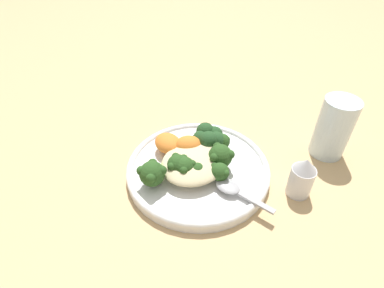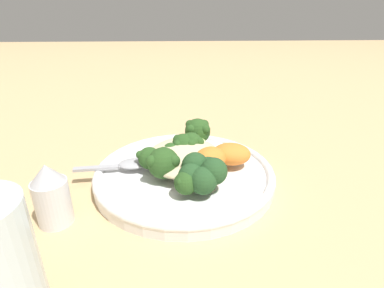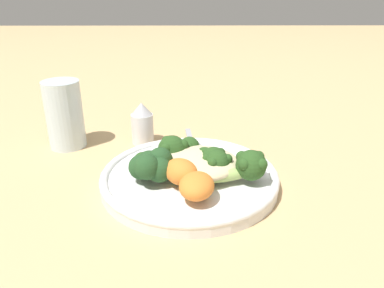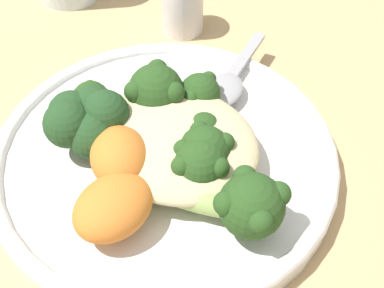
{
  "view_description": "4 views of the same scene",
  "coord_description": "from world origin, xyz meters",
  "views": [
    {
      "loc": [
        -0.28,
        -0.26,
        0.39
      ],
      "look_at": [
        0.0,
        0.02,
        0.06
      ],
      "focal_mm": 28.0,
      "sensor_mm": 36.0,
      "label": 1
    },
    {
      "loc": [
        0.37,
        -0.01,
        0.23
      ],
      "look_at": [
        -0.0,
        0.01,
        0.06
      ],
      "focal_mm": 28.0,
      "sensor_mm": 36.0,
      "label": 2
    },
    {
      "loc": [
        -0.0,
        0.47,
        0.27
      ],
      "look_at": [
        -0.01,
        -0.0,
        0.06
      ],
      "focal_mm": 35.0,
      "sensor_mm": 36.0,
      "label": 3
    },
    {
      "loc": [
        -0.15,
        0.2,
        0.31
      ],
      "look_at": [
        -0.02,
        -0.01,
        0.03
      ],
      "focal_mm": 50.0,
      "sensor_mm": 36.0,
      "label": 4
    }
  ],
  "objects": [
    {
      "name": "salt_shaker",
      "position": [
        0.08,
        -0.15,
        0.04
      ],
      "size": [
        0.04,
        0.04,
        0.08
      ],
      "color": "silver",
      "rests_on": "ground_plane"
    },
    {
      "name": "broccoli_stalk_4",
      "position": [
        0.0,
        -0.03,
        0.03
      ],
      "size": [
        0.03,
        0.12,
        0.03
      ],
      "rotation": [
        0.0,
        0.0,
        4.78
      ],
      "color": "#9EBC66",
      "rests_on": "plate"
    },
    {
      "name": "broccoli_stalk_2",
      "position": [
        -0.03,
        0.0,
        0.04
      ],
      "size": [
        0.07,
        0.07,
        0.04
      ],
      "rotation": [
        0.0,
        0.0,
        4.03
      ],
      "color": "#9EBC66",
      "rests_on": "plate"
    },
    {
      "name": "sweet_potato_chunk_1",
      "position": [
        0.01,
        0.03,
        0.04
      ],
      "size": [
        0.06,
        0.06,
        0.03
      ],
      "primitive_type": "ellipsoid",
      "rotation": [
        0.0,
        0.0,
        5.49
      ],
      "color": "orange",
      "rests_on": "plate"
    },
    {
      "name": "kale_tuft",
      "position": [
        0.05,
        0.02,
        0.04
      ],
      "size": [
        0.06,
        0.06,
        0.04
      ],
      "color": "#234723",
      "rests_on": "plate"
    },
    {
      "name": "broccoli_stalk_0",
      "position": [
        -0.07,
        0.03,
        0.04
      ],
      "size": [
        0.12,
        0.05,
        0.04
      ],
      "rotation": [
        0.0,
        0.0,
        3.32
      ],
      "color": "#9EBC66",
      "rests_on": "plate"
    },
    {
      "name": "plate",
      "position": [
        -0.0,
        0.0,
        0.01
      ],
      "size": [
        0.25,
        0.25,
        0.02
      ],
      "color": "white",
      "rests_on": "ground_plane"
    },
    {
      "name": "sweet_potato_chunk_0",
      "position": [
        -0.01,
        0.07,
        0.04
      ],
      "size": [
        0.05,
        0.06,
        0.03
      ],
      "primitive_type": "ellipsoid",
      "rotation": [
        0.0,
        0.0,
        4.58
      ],
      "color": "orange",
      "rests_on": "plate"
    },
    {
      "name": "broccoli_stalk_6",
      "position": [
        0.04,
        0.01,
        0.03
      ],
      "size": [
        0.1,
        0.07,
        0.03
      ],
      "rotation": [
        0.0,
        0.0,
        5.81
      ],
      "color": "#9EBC66",
      "rests_on": "plate"
    },
    {
      "name": "water_glass",
      "position": [
        0.22,
        -0.14,
        0.06
      ],
      "size": [
        0.06,
        0.06,
        0.12
      ],
      "primitive_type": "cylinder",
      "color": "silver",
      "rests_on": "ground_plane"
    },
    {
      "name": "quinoa_mound",
      "position": [
        -0.01,
        0.0,
        0.04
      ],
      "size": [
        0.12,
        0.11,
        0.03
      ],
      "primitive_type": "ellipsoid",
      "color": "beige",
      "rests_on": "plate"
    },
    {
      "name": "ground_plane",
      "position": [
        0.0,
        0.0,
        0.0
      ],
      "size": [
        4.0,
        4.0,
        0.0
      ],
      "primitive_type": "plane",
      "color": "tan"
    },
    {
      "name": "spoon",
      "position": [
        -0.01,
        -0.08,
        0.03
      ],
      "size": [
        0.03,
        0.11,
        0.01
      ],
      "rotation": [
        0.0,
        0.0,
        4.81
      ],
      "color": "#A3A3A8",
      "rests_on": "plate"
    },
    {
      "name": "broccoli_stalk_5",
      "position": [
        0.02,
        -0.02,
        0.04
      ],
      "size": [
        0.07,
        0.11,
        0.04
      ],
      "rotation": [
        0.0,
        0.0,
        5.12
      ],
      "color": "#9EBC66",
      "rests_on": "plate"
    },
    {
      "name": "broccoli_stalk_1",
      "position": [
        -0.03,
        0.02,
        0.04
      ],
      "size": [
        0.08,
        0.07,
        0.04
      ],
      "rotation": [
        0.0,
        0.0,
        3.81
      ],
      "color": "#9EBC66",
      "rests_on": "plate"
    },
    {
      "name": "broccoli_stalk_3",
      "position": [
        -0.02,
        -0.0,
        0.03
      ],
      "size": [
        0.05,
        0.09,
        0.03
      ],
      "rotation": [
        0.0,
        0.0,
        4.4
      ],
      "color": "#9EBC66",
      "rests_on": "plate"
    }
  ]
}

